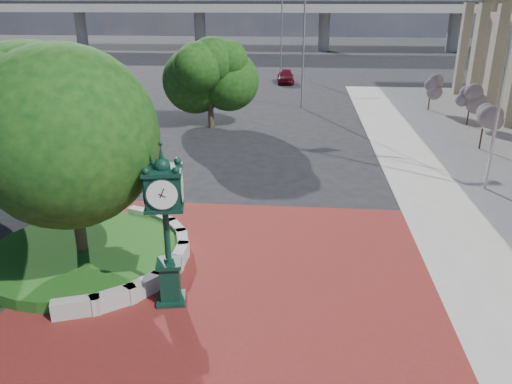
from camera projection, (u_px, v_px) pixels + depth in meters
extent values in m
plane|color=black|center=(236.00, 267.00, 15.82)|extent=(200.00, 200.00, 0.00)
cube|color=maroon|center=(232.00, 283.00, 14.88)|extent=(12.00, 12.00, 0.04)
cube|color=#9E9B93|center=(76.00, 308.00, 13.26)|extent=(1.29, 0.76, 0.54)
cube|color=#9E9B93|center=(114.00, 300.00, 13.63)|extent=(1.20, 1.04, 0.54)
cube|color=#9E9B93|center=(145.00, 287.00, 14.22)|extent=(1.00, 1.22, 0.54)
cube|color=#9E9B93|center=(168.00, 272.00, 14.99)|extent=(0.71, 1.30, 0.54)
cube|color=#9E9B93|center=(180.00, 257.00, 15.87)|extent=(0.35, 1.25, 0.54)
cube|color=#9E9B93|center=(182.00, 243.00, 16.78)|extent=(0.71, 1.30, 0.54)
cube|color=#9E9B93|center=(176.00, 231.00, 17.62)|extent=(1.00, 1.22, 0.54)
cube|color=#9E9B93|center=(163.00, 222.00, 18.33)|extent=(1.20, 1.04, 0.54)
cube|color=#9E9B93|center=(144.00, 216.00, 18.84)|extent=(1.29, 0.76, 0.54)
cylinder|color=#1E4513|center=(83.00, 254.00, 16.17)|extent=(6.10, 6.10, 0.40)
cube|color=#9E9B93|center=(293.00, 8.00, 78.38)|extent=(90.00, 12.00, 1.20)
cube|color=black|center=(293.00, 2.00, 78.08)|extent=(90.00, 12.00, 0.40)
cylinder|color=#9E9B93|center=(81.00, 30.00, 82.66)|extent=(1.80, 1.80, 6.00)
cylinder|color=#9E9B93|center=(200.00, 30.00, 80.94)|extent=(1.80, 1.80, 6.00)
cylinder|color=#9E9B93|center=(324.00, 31.00, 79.22)|extent=(1.80, 1.80, 6.00)
cylinder|color=#9E9B93|center=(453.00, 32.00, 77.50)|extent=(1.80, 1.80, 6.00)
cylinder|color=#38281C|center=(80.00, 230.00, 15.85)|extent=(0.36, 0.36, 2.17)
sphere|color=#0F3711|center=(69.00, 150.00, 14.89)|extent=(5.20, 5.20, 5.20)
cylinder|color=#38281C|center=(211.00, 113.00, 32.50)|extent=(0.36, 0.36, 1.92)
sphere|color=#0F3711|center=(210.00, 77.00, 31.67)|extent=(4.40, 4.40, 4.40)
cube|color=black|center=(172.00, 299.00, 13.98)|extent=(0.90, 0.90, 0.15)
cube|color=black|center=(170.00, 281.00, 13.76)|extent=(0.62, 0.62, 1.06)
cube|color=black|center=(169.00, 263.00, 13.56)|extent=(0.79, 0.79, 0.12)
cylinder|color=black|center=(167.00, 234.00, 13.24)|extent=(0.16, 0.16, 1.64)
cube|color=black|center=(164.00, 188.00, 12.76)|extent=(1.01, 1.01, 0.87)
cylinder|color=white|center=(162.00, 195.00, 12.34)|extent=(0.77, 0.20, 0.77)
cylinder|color=white|center=(165.00, 182.00, 13.18)|extent=(0.77, 0.20, 0.77)
cylinder|color=white|center=(146.00, 189.00, 12.72)|extent=(0.20, 0.77, 0.77)
cylinder|color=white|center=(181.00, 187.00, 12.80)|extent=(0.20, 0.77, 0.77)
sphere|color=black|center=(162.00, 166.00, 12.54)|extent=(0.42, 0.42, 0.42)
cone|color=black|center=(161.00, 154.00, 12.43)|extent=(0.17, 0.17, 0.48)
imported|color=#4D0B17|center=(286.00, 76.00, 49.67)|extent=(1.87, 4.08, 1.35)
cylinder|color=silver|center=(508.00, 57.00, 20.17)|extent=(0.14, 0.14, 11.45)
cylinder|color=slate|center=(303.00, 54.00, 37.13)|extent=(0.14, 0.14, 8.08)
cylinder|color=slate|center=(281.00, 35.00, 56.05)|extent=(0.14, 0.14, 8.01)
cylinder|color=#38281C|center=(481.00, 139.00, 27.83)|extent=(0.10, 0.10, 1.20)
sphere|color=#BD5EB1|center=(484.00, 122.00, 27.46)|extent=(1.20, 1.20, 1.20)
cylinder|color=#38281C|center=(468.00, 117.00, 33.07)|extent=(0.10, 0.10, 1.20)
sphere|color=#BD5EB1|center=(470.00, 102.00, 32.70)|extent=(1.20, 1.20, 1.20)
cylinder|color=#38281C|center=(429.00, 102.00, 37.57)|extent=(0.10, 0.10, 1.20)
sphere|color=#BD5EB1|center=(431.00, 89.00, 37.21)|extent=(1.20, 1.20, 1.20)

